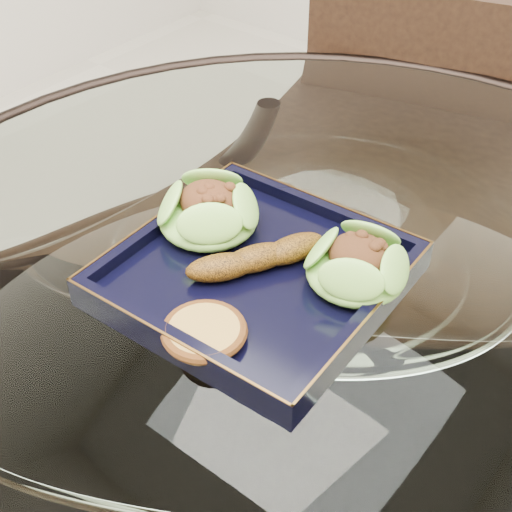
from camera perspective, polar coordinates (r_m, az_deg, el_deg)
The scene contains 7 objects.
dining_table at distance 0.89m, azimuth 4.34°, elevation -9.30°, with size 1.13×1.13×0.77m.
dining_chair at distance 1.29m, azimuth 9.68°, elevation 2.24°, with size 0.47×0.47×0.88m.
navy_plate at distance 0.75m, azimuth -0.00°, elevation -1.78°, with size 0.27×0.27×0.02m, color black.
lettuce_wrap_left at distance 0.79m, azimuth -3.84°, elevation 3.37°, with size 0.11×0.11×0.04m, color #5BA931.
lettuce_wrap_right at distance 0.72m, azimuth 8.03°, elevation -0.93°, with size 0.10×0.10×0.04m, color #60AB31.
roasted_plantain at distance 0.73m, azimuth 0.12°, elevation -0.15°, with size 0.15×0.03×0.03m, color #6A3F0B.
crumb_patty at distance 0.67m, azimuth -4.16°, elevation -6.13°, with size 0.07×0.07×0.01m, color #AB8439.
Camera 1 is at (0.31, -0.50, 1.26)m, focal length 50.00 mm.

